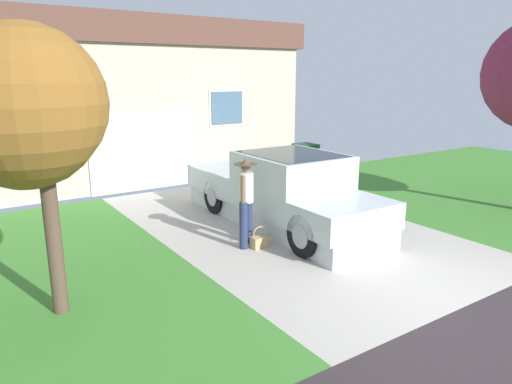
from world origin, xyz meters
TOP-DOWN VIEW (x-y plane):
  - pickup_truck at (0.11, 4.33)m, footprint 2.02×5.51m
  - person_with_hat at (-1.29, 3.86)m, footprint 0.44×0.44m
  - handbag at (-1.13, 3.62)m, footprint 0.34×0.21m
  - house_with_garage at (-1.17, 12.52)m, footprint 11.36×6.45m
  - front_yard_tree at (-5.08, 3.09)m, footprint 1.97×2.28m
  - wheeled_trash_bin at (3.70, 8.10)m, footprint 0.60×0.72m

SIDE VIEW (x-z plane):
  - handbag at x=-1.13m, z-range -0.09..0.34m
  - wheeled_trash_bin at x=3.70m, z-range 0.04..1.13m
  - pickup_truck at x=0.11m, z-range -0.09..1.54m
  - person_with_hat at x=-1.29m, z-range 0.08..1.80m
  - house_with_garage at x=-1.17m, z-range 0.03..4.90m
  - front_yard_tree at x=-5.08m, z-range 0.85..4.72m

